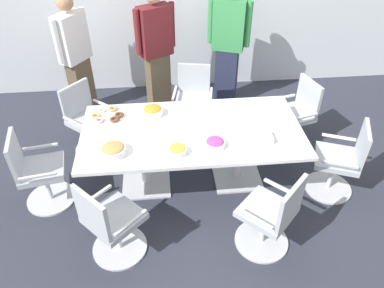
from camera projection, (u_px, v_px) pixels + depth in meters
ground_plane at (192, 180)px, 4.48m from camera, size 10.00×10.00×0.01m
back_wall at (176, 0)px, 5.49m from camera, size 8.00×0.10×2.80m
conference_table at (192, 139)px, 4.09m from camera, size 2.40×1.20×0.75m
office_chair_0 at (38, 174)px, 3.97m from camera, size 0.62×0.62×0.91m
office_chair_1 at (111, 225)px, 3.42m from camera, size 0.76×0.76×0.91m
office_chair_2 at (271, 218)px, 3.49m from camera, size 0.76×0.76×0.91m
office_chair_3 at (340, 163)px, 4.10m from camera, size 0.70×0.70×0.91m
office_chair_4 at (295, 117)px, 4.82m from camera, size 0.67×0.67×0.91m
office_chair_5 at (193, 103)px, 5.10m from camera, size 0.63×0.63×0.91m
office_chair_6 at (88, 123)px, 4.71m from camera, size 0.76×0.76×0.91m
person_standing_0 at (76, 55)px, 5.15m from camera, size 0.43×0.55×1.73m
person_standing_1 at (156, 49)px, 5.18m from camera, size 0.58×0.40×1.82m
person_standing_2 at (228, 43)px, 5.28m from camera, size 0.60×0.36×1.86m
snack_bowl_candy_mix at (215, 143)px, 3.76m from camera, size 0.21×0.21×0.09m
snack_bowl_chips_orange at (153, 111)px, 4.20m from camera, size 0.23×0.23×0.12m
snack_bowl_cookies at (113, 150)px, 3.66m from camera, size 0.26×0.26×0.11m
snack_bowl_chips_yellow at (177, 150)px, 3.67m from camera, size 0.19×0.19×0.10m
donut_platter at (107, 115)px, 4.20m from camera, size 0.37×0.36×0.04m
napkin_pile at (263, 137)px, 3.84m from camera, size 0.19×0.19×0.08m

